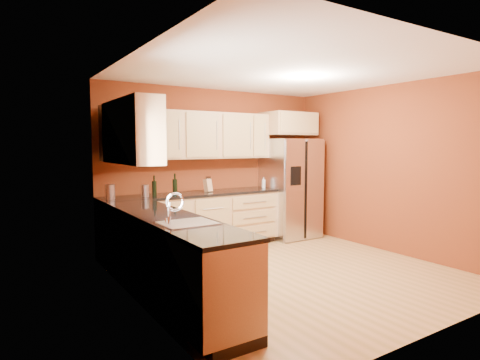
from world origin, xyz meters
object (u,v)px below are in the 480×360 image
object	(u,v)px
knife_block	(208,185)
soap_dispenser	(264,183)
refrigerator	(290,188)
wine_bottle_a	(175,184)
canister_left	(110,192)

from	to	relation	value
knife_block	soap_dispenser	world-z (taller)	knife_block
refrigerator	wine_bottle_a	size ratio (longest dim) A/B	5.59
refrigerator	soap_dispenser	bearing A→B (deg)	173.30
wine_bottle_a	refrigerator	bearing A→B (deg)	-1.69
refrigerator	knife_block	xyz separation A→B (m)	(-1.64, 0.09, 0.13)
canister_left	refrigerator	bearing A→B (deg)	-0.62
refrigerator	canister_left	world-z (taller)	refrigerator
canister_left	soap_dispenser	xyz separation A→B (m)	(2.65, 0.03, -0.01)
wine_bottle_a	knife_block	world-z (taller)	wine_bottle_a
wine_bottle_a	soap_dispenser	bearing A→B (deg)	-0.03
wine_bottle_a	soap_dispenser	world-z (taller)	wine_bottle_a
refrigerator	soap_dispenser	world-z (taller)	refrigerator
refrigerator	canister_left	bearing A→B (deg)	179.38
canister_left	wine_bottle_a	bearing A→B (deg)	1.81
knife_block	soap_dispenser	size ratio (longest dim) A/B	1.09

